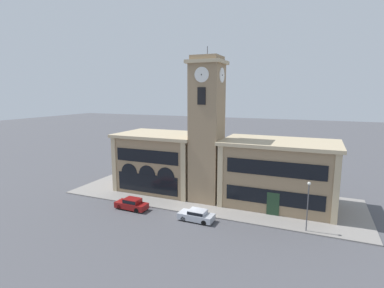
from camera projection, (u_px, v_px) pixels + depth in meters
ground_plane at (191, 214)px, 37.51m from camera, size 300.00×300.00×0.00m
sidewalk_kerb at (210, 196)px, 43.82m from camera, size 41.38×13.95×0.15m
clock_tower at (207, 131)px, 40.82m from camera, size 4.69×4.69×21.04m
town_hall_left_wing at (161, 161)px, 46.98m from camera, size 12.95×9.15×8.89m
town_hall_right_wing at (278, 173)px, 40.10m from camera, size 15.10×9.15×8.81m
parked_car_near at (132, 204)px, 39.02m from camera, size 4.37×1.83×1.49m
parked_car_mid at (197, 215)px, 35.51m from camera, size 4.29×1.92×1.37m
street_lamp at (308, 199)px, 32.10m from camera, size 0.36×0.36×5.54m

